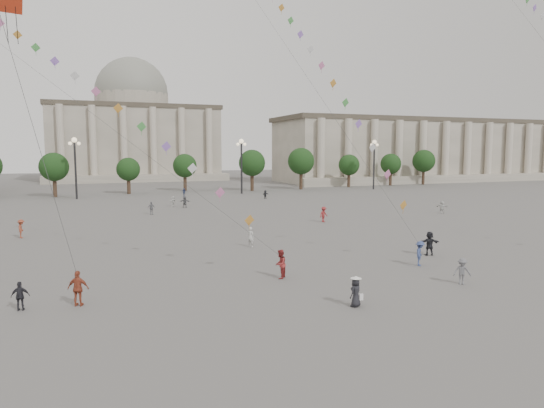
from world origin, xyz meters
name	(u,v)px	position (x,y,z in m)	size (l,w,h in m)	color
ground	(369,317)	(0.00, 0.00, 0.00)	(360.00, 360.00, 0.00)	#53514E
hall_east	(419,150)	(75.00, 93.89, 8.43)	(84.00, 26.22, 17.20)	gray
hall_central	(133,131)	(0.00, 129.22, 14.23)	(48.30, 34.30, 35.50)	gray
tree_row	(158,166)	(0.00, 78.00, 5.39)	(137.12, 5.12, 8.00)	#37291B
lamp_post_mid_west	(75,157)	(-15.00, 70.00, 7.35)	(2.00, 0.90, 10.65)	#262628
lamp_post_mid_east	(241,156)	(15.00, 70.00, 7.35)	(2.00, 0.90, 10.65)	#262628
lamp_post_far_east	(374,155)	(45.00, 70.00, 7.35)	(2.00, 0.90, 10.65)	#262628
person_crowd_0	(184,192)	(3.32, 68.00, 0.77)	(0.91, 0.38, 1.55)	navy
person_crowd_3	(429,243)	(12.42, 10.91, 0.97)	(1.80, 0.57, 1.94)	black
person_crowd_4	(173,201)	(-1.20, 52.64, 0.79)	(1.46, 0.47, 1.57)	silver
person_crowd_6	(462,271)	(8.73, 3.17, 0.84)	(1.09, 0.62, 1.68)	slate
person_crowd_7	(442,207)	(31.23, 31.78, 0.85)	(1.58, 0.50, 1.70)	silver
person_crowd_8	(324,214)	(12.75, 30.25, 0.92)	(1.19, 0.68, 1.84)	maroon
person_crowd_9	(265,194)	(15.84, 58.79, 0.75)	(1.39, 0.44, 1.50)	black
person_crowd_12	(185,202)	(0.21, 50.69, 0.85)	(1.58, 0.50, 1.70)	#58585C
person_crowd_13	(251,237)	(0.06, 19.26, 0.88)	(0.64, 0.42, 1.77)	beige
person_crowd_16	(151,208)	(-5.40, 44.47, 0.85)	(1.00, 0.42, 1.70)	slate
person_crowd_17	(21,229)	(-19.24, 31.21, 0.91)	(1.17, 0.67, 1.81)	brown
tourist_0	(78,288)	(-13.76, 7.18, 0.97)	(1.14, 0.48, 1.95)	#9E432B
tourist_1	(20,296)	(-16.60, 7.45, 0.78)	(0.91, 0.38, 1.56)	#222228
kite_flyer_0	(280,264)	(-1.41, 8.59, 0.96)	(0.93, 0.73, 1.92)	maroon
kite_flyer_1	(420,253)	(9.43, 8.22, 0.92)	(1.19, 0.68, 1.84)	#354579
hat_person	(356,291)	(0.22, 1.74, 0.85)	(0.93, 0.82, 1.69)	black
kite_train_east	(535,14)	(33.88, 21.16, 23.42)	(17.87, 42.86, 61.92)	#3F3F3F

